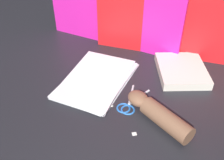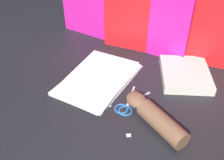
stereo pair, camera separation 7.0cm
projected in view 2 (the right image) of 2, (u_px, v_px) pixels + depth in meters
The scene contains 8 objects.
ground_plane at pixel (118, 92), 1.05m from camera, with size 6.00×6.00×0.00m, color black.
backdrop_panel_center at pixel (195, 15), 1.09m from camera, with size 0.82×0.08×0.45m.
paper_stack at pixel (98, 78), 1.10m from camera, with size 0.27×0.38×0.02m.
book_closed at pixel (185, 74), 1.11m from camera, with size 0.27×0.29×0.04m.
scissors at pixel (127, 105), 0.98m from camera, with size 0.10×0.18×0.01m.
hand_forearm at pixel (155, 117), 0.89m from camera, with size 0.27×0.20×0.07m.
paper_scrap_near at pixel (108, 105), 0.99m from camera, with size 0.02×0.02×0.00m.
paper_scrap_mid at pixel (129, 135), 0.87m from camera, with size 0.02×0.02×0.00m.
Camera 2 is at (0.33, -0.72, 0.68)m, focal length 42.00 mm.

